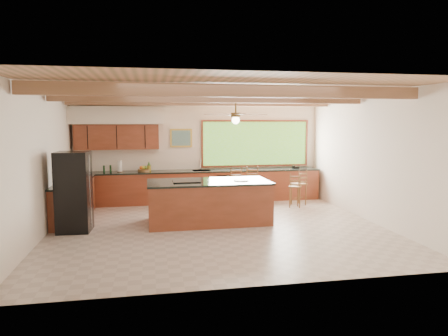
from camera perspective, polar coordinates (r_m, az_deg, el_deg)
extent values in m
plane|color=#C2AFA1|center=(8.93, -0.86, -8.46)|extent=(7.20, 7.20, 0.00)
cube|color=silver|center=(11.87, -3.49, 2.63)|extent=(7.20, 0.04, 3.00)
cube|color=silver|center=(5.51, 4.76, -2.01)|extent=(7.20, 0.04, 3.00)
cube|color=silver|center=(8.81, -24.64, 0.65)|extent=(0.04, 6.50, 3.00)
cube|color=silver|center=(9.91, 20.11, 1.45)|extent=(0.04, 6.50, 3.00)
cube|color=#AF7757|center=(8.65, -0.90, 11.11)|extent=(7.20, 6.50, 0.04)
cube|color=#8E5E47|center=(7.07, 1.30, 10.97)|extent=(7.10, 0.15, 0.22)
cube|color=#8E5E47|center=(9.13, -1.42, 9.99)|extent=(7.10, 0.15, 0.22)
cube|color=#8E5E47|center=(10.91, -2.93, 9.44)|extent=(7.10, 0.15, 0.22)
cube|color=brown|center=(11.61, -15.02, 4.31)|extent=(2.30, 0.35, 0.70)
cube|color=white|center=(11.53, -15.13, 7.28)|extent=(2.60, 0.50, 0.48)
cylinder|color=#FFEABF|center=(11.60, -18.56, 6.02)|extent=(0.10, 0.10, 0.01)
cylinder|color=#FFEABF|center=(11.49, -11.60, 6.22)|extent=(0.10, 0.10, 0.01)
cube|color=#80C144|center=(12.15, 4.52, 3.52)|extent=(3.20, 0.04, 1.30)
cube|color=gold|center=(11.76, -6.15, 4.28)|extent=(0.64, 0.03, 0.54)
cube|color=#3E7051|center=(11.74, -6.15, 4.28)|extent=(0.54, 0.01, 0.44)
cube|color=brown|center=(11.65, -3.25, -2.69)|extent=(7.00, 0.65, 0.88)
cube|color=black|center=(11.59, -3.27, -0.44)|extent=(7.04, 0.69, 0.04)
cube|color=brown|center=(10.20, -20.64, -4.45)|extent=(0.65, 2.35, 0.88)
cube|color=black|center=(10.12, -20.75, -1.90)|extent=(0.69, 2.39, 0.04)
cube|color=black|center=(11.44, 0.44, -2.95)|extent=(0.60, 0.02, 0.78)
cube|color=silver|center=(11.59, -3.27, -0.42)|extent=(0.50, 0.38, 0.03)
cylinder|color=silver|center=(11.77, -3.39, 0.50)|extent=(0.03, 0.03, 0.30)
cylinder|color=silver|center=(11.65, -3.34, 1.08)|extent=(0.03, 0.20, 0.03)
cylinder|color=white|center=(11.58, -14.66, 0.22)|extent=(0.13, 0.13, 0.31)
cylinder|color=#193F1C|center=(11.69, -16.77, -0.10)|extent=(0.05, 0.05, 0.18)
cylinder|color=#193F1C|center=(11.67, -15.90, -0.07)|extent=(0.05, 0.05, 0.19)
cube|color=black|center=(12.28, 10.19, 0.16)|extent=(0.21, 0.18, 0.09)
cube|color=brown|center=(9.26, -2.20, -4.96)|extent=(2.75, 1.28, 0.93)
cube|color=black|center=(9.18, -2.21, -1.99)|extent=(2.79, 1.32, 0.04)
cube|color=black|center=(9.11, -5.40, -1.88)|extent=(0.61, 0.49, 0.02)
cylinder|color=white|center=(9.23, 2.47, -1.76)|extent=(0.34, 0.34, 0.02)
cube|color=black|center=(9.02, -20.66, -3.20)|extent=(0.70, 0.68, 1.70)
cube|color=silver|center=(8.97, -18.57, -3.18)|extent=(0.02, 0.05, 1.56)
cube|color=brown|center=(11.20, 1.45, -1.97)|extent=(0.44, 0.44, 0.04)
cylinder|color=brown|center=(11.08, 0.84, -3.82)|extent=(0.04, 0.04, 0.63)
cylinder|color=brown|center=(11.14, 2.38, -3.76)|extent=(0.04, 0.04, 0.63)
cylinder|color=brown|center=(11.37, 0.53, -3.55)|extent=(0.04, 0.04, 0.63)
cylinder|color=brown|center=(11.43, 2.04, -3.49)|extent=(0.04, 0.04, 0.63)
cube|color=brown|center=(11.06, 10.13, -2.62)|extent=(0.44, 0.44, 0.04)
cylinder|color=brown|center=(10.95, 9.69, -4.26)|extent=(0.03, 0.03, 0.55)
cylinder|color=brown|center=(11.04, 10.98, -4.20)|extent=(0.03, 0.03, 0.55)
cylinder|color=brown|center=(11.19, 9.22, -4.01)|extent=(0.03, 0.03, 0.55)
cylinder|color=brown|center=(11.28, 10.49, -3.95)|extent=(0.03, 0.03, 0.55)
cube|color=brown|center=(11.44, 4.07, -1.81)|extent=(0.47, 0.47, 0.04)
cylinder|color=brown|center=(11.31, 3.50, -3.62)|extent=(0.04, 0.04, 0.63)
cylinder|color=brown|center=(11.39, 4.99, -3.57)|extent=(0.04, 0.04, 0.63)
cylinder|color=brown|center=(11.60, 3.14, -3.36)|extent=(0.04, 0.04, 0.63)
cylinder|color=brown|center=(11.67, 4.59, -3.31)|extent=(0.04, 0.04, 0.63)
cube|color=brown|center=(11.34, 10.64, -2.24)|extent=(0.45, 0.45, 0.04)
cylinder|color=brown|center=(11.21, 10.19, -3.93)|extent=(0.03, 0.03, 0.58)
cylinder|color=brown|center=(11.31, 11.52, -3.87)|extent=(0.03, 0.03, 0.58)
cylinder|color=brown|center=(11.47, 9.70, -3.69)|extent=(0.03, 0.03, 0.58)
cylinder|color=brown|center=(11.57, 11.00, -3.62)|extent=(0.03, 0.03, 0.58)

